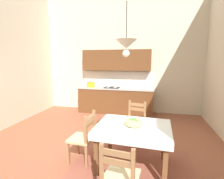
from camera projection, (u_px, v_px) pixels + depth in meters
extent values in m
cube|color=#99563D|center=(93.00, 157.00, 3.36)|extent=(6.13, 6.82, 0.10)
cube|color=beige|center=(121.00, 55.00, 6.04)|extent=(6.13, 0.12, 4.09)
cube|color=#985241|center=(132.00, 169.00, 2.89)|extent=(2.10, 1.60, 0.01)
cube|color=brown|center=(115.00, 101.00, 5.99)|extent=(2.58, 0.60, 0.86)
cube|color=#ADA8A3|center=(115.00, 88.00, 5.91)|extent=(2.61, 0.63, 0.04)
cube|color=white|center=(117.00, 79.00, 6.15)|extent=(2.58, 0.01, 0.55)
cube|color=brown|center=(116.00, 60.00, 5.87)|extent=(2.37, 0.34, 0.70)
cube|color=black|center=(114.00, 113.00, 5.80)|extent=(2.54, 0.02, 0.09)
cylinder|color=silver|center=(132.00, 88.00, 5.78)|extent=(0.34, 0.34, 0.02)
cylinder|color=silver|center=(133.00, 85.00, 5.90)|extent=(0.02, 0.02, 0.22)
cube|color=black|center=(112.00, 87.00, 5.94)|extent=(0.52, 0.42, 0.01)
cylinder|color=silver|center=(108.00, 87.00, 5.87)|extent=(0.11, 0.11, 0.01)
cylinder|color=silver|center=(115.00, 88.00, 5.81)|extent=(0.11, 0.11, 0.01)
cylinder|color=silver|center=(109.00, 86.00, 6.06)|extent=(0.11, 0.11, 0.01)
cylinder|color=silver|center=(116.00, 87.00, 6.00)|extent=(0.11, 0.11, 0.01)
cylinder|color=gold|center=(91.00, 85.00, 6.08)|extent=(0.28, 0.28, 0.15)
cylinder|color=gold|center=(91.00, 82.00, 6.06)|extent=(0.29, 0.29, 0.02)
sphere|color=black|center=(91.00, 82.00, 6.06)|extent=(0.04, 0.04, 0.04)
cube|color=brown|center=(133.00, 126.00, 2.86)|extent=(1.21, 0.95, 0.02)
cube|color=brown|center=(96.00, 154.00, 2.69)|extent=(0.07, 0.07, 0.73)
cube|color=brown|center=(165.00, 165.00, 2.42)|extent=(0.07, 0.07, 0.73)
cube|color=brown|center=(110.00, 134.00, 3.43)|extent=(0.07, 0.07, 0.73)
cube|color=brown|center=(164.00, 141.00, 3.16)|extent=(0.07, 0.07, 0.73)
cube|color=white|center=(133.00, 126.00, 2.86)|extent=(1.27, 1.01, 0.00)
cube|color=white|center=(128.00, 142.00, 2.42)|extent=(1.23, 0.06, 0.12)
cube|color=white|center=(137.00, 120.00, 3.32)|extent=(1.23, 0.06, 0.12)
cube|color=white|center=(99.00, 125.00, 3.03)|extent=(0.05, 0.96, 0.12)
cube|color=white|center=(171.00, 133.00, 2.71)|extent=(0.05, 0.96, 0.12)
cube|color=#D1BC89|center=(81.00, 138.00, 3.10)|extent=(0.45, 0.45, 0.04)
cube|color=#A3754C|center=(68.00, 153.00, 3.02)|extent=(0.05, 0.05, 0.41)
cube|color=#A3754C|center=(78.00, 144.00, 3.36)|extent=(0.05, 0.05, 0.41)
cube|color=#A3754C|center=(86.00, 143.00, 2.87)|extent=(0.05, 0.05, 0.93)
cube|color=#A3754C|center=(94.00, 134.00, 3.21)|extent=(0.05, 0.05, 0.93)
cube|color=#A3754C|center=(90.00, 118.00, 2.97)|extent=(0.05, 0.32, 0.07)
cube|color=#A3754C|center=(90.00, 124.00, 2.99)|extent=(0.05, 0.32, 0.07)
cube|color=#D1BC89|center=(135.00, 125.00, 3.76)|extent=(0.50, 0.50, 0.04)
cube|color=#A3754C|center=(140.00, 139.00, 3.56)|extent=(0.05, 0.05, 0.41)
cube|color=#A3754C|center=(124.00, 136.00, 3.71)|extent=(0.05, 0.05, 0.41)
cube|color=#A3754C|center=(145.00, 122.00, 3.84)|extent=(0.05, 0.05, 0.93)
cube|color=#A3754C|center=(129.00, 119.00, 3.99)|extent=(0.05, 0.05, 0.93)
cube|color=#A3754C|center=(137.00, 105.00, 3.85)|extent=(0.32, 0.09, 0.07)
cube|color=#A3754C|center=(137.00, 109.00, 3.87)|extent=(0.32, 0.09, 0.07)
cube|color=#D1BC89|center=(121.00, 177.00, 2.07)|extent=(0.46, 0.46, 0.04)
cube|color=#A3754C|center=(117.00, 154.00, 1.83)|extent=(0.32, 0.06, 0.07)
cube|color=#A3754C|center=(117.00, 162.00, 1.85)|extent=(0.32, 0.06, 0.07)
cylinder|color=tan|center=(134.00, 125.00, 2.86)|extent=(0.17, 0.17, 0.02)
cylinder|color=tan|center=(134.00, 122.00, 2.85)|extent=(0.30, 0.30, 0.07)
sphere|color=#4C8E3D|center=(131.00, 121.00, 2.87)|extent=(0.09, 0.09, 0.09)
sphere|color=#4C8E3D|center=(137.00, 123.00, 2.82)|extent=(0.08, 0.08, 0.08)
sphere|color=#4C8E3D|center=(134.00, 121.00, 2.87)|extent=(0.10, 0.10, 0.10)
cylinder|color=black|center=(127.00, 21.00, 2.50)|extent=(0.01, 0.01, 0.57)
cone|color=silver|center=(126.00, 44.00, 2.55)|extent=(0.32, 0.32, 0.14)
sphere|color=white|center=(126.00, 54.00, 2.58)|extent=(0.11, 0.11, 0.11)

